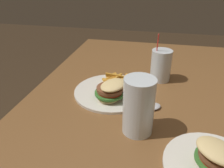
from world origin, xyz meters
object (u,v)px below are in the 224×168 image
object	(u,v)px
beer_glass	(138,107)
meal_plate_far	(216,163)
juice_glass	(161,67)
meal_plate_near	(112,90)
spoon	(152,107)

from	to	relation	value
beer_glass	meal_plate_far	xyz separation A→B (m)	(0.11, 0.20, -0.06)
meal_plate_far	juice_glass	bearing A→B (deg)	-163.13
meal_plate_near	spoon	distance (m)	0.17
meal_plate_near	juice_glass	distance (m)	0.26
juice_glass	meal_plate_far	xyz separation A→B (m)	(0.48, 0.14, -0.04)
meal_plate_near	meal_plate_far	distance (m)	0.44
beer_glass	meal_plate_near	bearing A→B (deg)	-147.37
meal_plate_near	juice_glass	size ratio (longest dim) A/B	1.43
meal_plate_near	beer_glass	bearing A→B (deg)	32.63
beer_glass	spoon	distance (m)	0.15
beer_glass	juice_glass	size ratio (longest dim) A/B	0.84
meal_plate_near	juice_glass	xyz separation A→B (m)	(-0.18, 0.18, 0.04)
meal_plate_near	spoon	size ratio (longest dim) A/B	2.17
juice_glass	spoon	bearing A→B (deg)	-4.38
meal_plate_near	beer_glass	xyz separation A→B (m)	(0.19, 0.12, 0.06)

